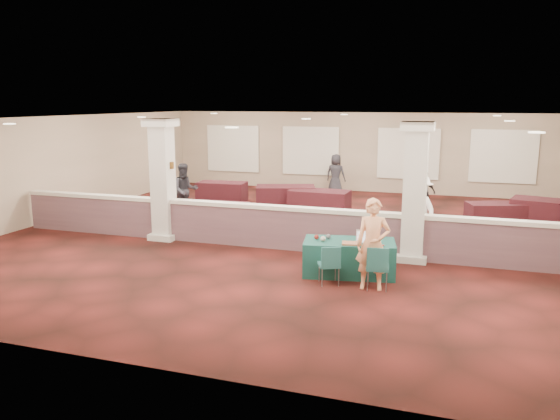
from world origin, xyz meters
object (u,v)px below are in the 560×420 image
(far_table_front_center, at_px, (319,202))
(attendee_a, at_px, (185,190))
(far_table_back_right, at_px, (548,214))
(attendee_c, at_px, (423,193))
(conf_chair_main, at_px, (378,264))
(attendee_d, at_px, (336,174))
(far_table_front_left, at_px, (219,215))
(far_table_back_left, at_px, (222,192))
(far_table_back_center, at_px, (285,198))
(attendee_b, at_px, (418,210))
(conf_chair_side, at_px, (330,262))
(woman, at_px, (373,244))
(far_table_front_right, at_px, (496,214))
(near_table, at_px, (349,258))

(far_table_front_center, relative_size, attendee_a, 1.12)
(far_table_back_right, relative_size, attendee_c, 1.35)
(conf_chair_main, relative_size, attendee_d, 0.55)
(attendee_c, bearing_deg, far_table_front_left, 178.63)
(far_table_front_center, bearing_deg, conf_chair_main, -67.07)
(far_table_front_left, height_order, far_table_front_center, far_table_front_center)
(far_table_front_left, height_order, attendee_a, attendee_a)
(far_table_back_left, distance_m, attendee_c, 7.24)
(far_table_back_center, height_order, far_table_back_right, far_table_back_right)
(conf_chair_main, relative_size, attendee_b, 0.48)
(conf_chair_side, xyz_separation_m, woman, (0.84, 0.05, 0.42))
(conf_chair_side, height_order, far_table_back_center, conf_chair_side)
(far_table_front_left, relative_size, far_table_back_left, 0.98)
(far_table_front_center, relative_size, far_table_back_left, 1.09)
(woman, relative_size, attendee_a, 1.05)
(attendee_b, bearing_deg, far_table_front_right, 98.95)
(woman, distance_m, far_table_front_right, 7.26)
(far_table_back_center, relative_size, attendee_a, 1.16)
(near_table, height_order, far_table_back_left, near_table)
(far_table_back_center, relative_size, attendee_b, 1.09)
(far_table_front_right, bearing_deg, attendee_c, 160.39)
(woman, height_order, attendee_d, woman)
(far_table_front_right, relative_size, far_table_back_left, 0.95)
(conf_chair_side, distance_m, far_table_back_right, 8.57)
(woman, bearing_deg, far_table_back_center, 114.17)
(conf_chair_side, bearing_deg, attendee_b, 45.48)
(conf_chair_side, distance_m, attendee_c, 7.68)
(woman, height_order, far_table_back_right, woman)
(near_table, height_order, attendee_a, attendee_a)
(near_table, distance_m, far_table_back_right, 7.78)
(far_table_front_right, relative_size, attendee_b, 0.92)
(far_table_back_left, bearing_deg, woman, -49.39)
(far_table_front_right, bearing_deg, conf_chair_main, -110.55)
(far_table_front_left, bearing_deg, woman, -38.34)
(attendee_a, bearing_deg, conf_chair_main, -75.60)
(far_table_front_center, height_order, attendee_d, attendee_d)
(far_table_front_right, relative_size, attendee_d, 1.05)
(far_table_front_right, bearing_deg, conf_chair_side, -117.25)
(far_table_back_left, relative_size, attendee_d, 1.11)
(far_table_back_left, bearing_deg, conf_chair_side, -53.29)
(near_table, bearing_deg, attendee_d, 93.63)
(conf_chair_side, bearing_deg, attendee_c, 56.18)
(woman, distance_m, attendee_d, 11.20)
(near_table, xyz_separation_m, conf_chair_side, (-0.23, -0.81, 0.11))
(conf_chair_main, bearing_deg, far_table_back_left, 124.18)
(conf_chair_side, xyz_separation_m, far_table_front_left, (-4.30, 4.11, -0.13))
(attendee_c, bearing_deg, attendee_b, -121.20)
(near_table, xyz_separation_m, attendee_b, (1.19, 3.00, 0.55))
(far_table_front_left, height_order, far_table_front_right, far_table_front_left)
(attendee_c, xyz_separation_m, attendee_d, (-3.58, 3.25, 0.05))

